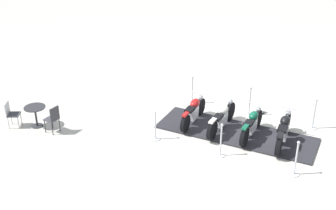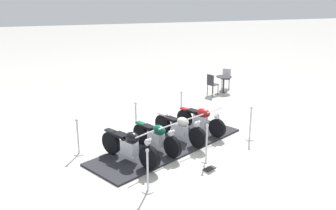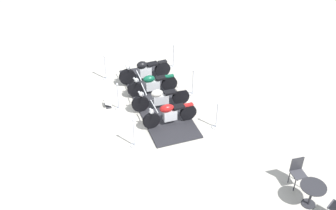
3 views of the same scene
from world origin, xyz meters
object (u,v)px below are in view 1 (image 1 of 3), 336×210
(motorcycle_black, at_px, (284,130))
(cafe_table, at_px, (35,112))
(motorcycle_cream, at_px, (222,117))
(cafe_chair_near_table, at_px, (53,118))
(stanchion_left_rear, at_px, (155,130))
(stanchion_left_front, at_px, (295,163))
(motorcycle_maroon, at_px, (194,111))
(stanchion_right_rear, at_px, (192,94))
(stanchion_left_mid, at_px, (221,145))
(stanchion_right_front, at_px, (314,118))
(cafe_chair_across_table, at_px, (11,113))
(stanchion_right_mid, at_px, (249,105))
(motorcycle_forest, at_px, (252,124))
(info_placard, at_px, (259,111))

(motorcycle_black, relative_size, cafe_table, 2.60)
(motorcycle_cream, bearing_deg, cafe_chair_near_table, 120.50)
(motorcycle_black, xyz_separation_m, stanchion_left_rear, (3.25, -2.54, -0.18))
(stanchion_left_front, xyz_separation_m, cafe_table, (5.24, -6.97, 0.18))
(cafe_chair_near_table, bearing_deg, motorcycle_maroon, -141.52)
(motorcycle_cream, bearing_deg, stanchion_left_rear, 134.29)
(stanchion_right_rear, xyz_separation_m, stanchion_left_mid, (1.49, 3.48, -0.00))
(stanchion_left_front, distance_m, cafe_chair_near_table, 7.92)
(stanchion_right_front, distance_m, cafe_chair_near_table, 8.87)
(stanchion_right_front, relative_size, cafe_table, 1.52)
(cafe_chair_near_table, relative_size, cafe_chair_across_table, 1.05)
(stanchion_right_mid, xyz_separation_m, stanchion_left_front, (1.49, 3.48, -0.04))
(motorcycle_cream, xyz_separation_m, motorcycle_maroon, (0.52, -0.91, 0.02))
(motorcycle_forest, distance_m, motorcycle_cream, 1.04)
(stanchion_left_mid, bearing_deg, motorcycle_forest, -168.59)
(stanchion_left_front, relative_size, cafe_table, 1.50)
(motorcycle_forest, height_order, stanchion_left_rear, stanchion_left_rear)
(stanchion_right_front, relative_size, stanchion_left_front, 1.01)
(stanchion_right_mid, relative_size, info_placard, 2.71)
(motorcycle_black, bearing_deg, stanchion_left_rear, 108.40)
(stanchion_left_mid, bearing_deg, cafe_table, -50.66)
(motorcycle_black, bearing_deg, stanchion_left_front, -159.05)
(stanchion_right_rear, distance_m, cafe_chair_across_table, 6.60)
(stanchion_left_mid, xyz_separation_m, cafe_table, (4.11, -5.01, 0.17))
(stanchion_right_rear, xyz_separation_m, stanchion_right_front, (-2.27, 3.92, -0.00))
(motorcycle_forest, xyz_separation_m, stanchion_left_mid, (1.60, 0.32, -0.10))
(motorcycle_forest, height_order, info_placard, motorcycle_forest)
(motorcycle_forest, height_order, motorcycle_cream, motorcycle_cream)
(motorcycle_black, distance_m, cafe_chair_across_table, 9.18)
(motorcycle_maroon, relative_size, info_placard, 4.27)
(stanchion_right_mid, bearing_deg, stanchion_right_front, 120.08)
(motorcycle_black, height_order, stanchion_left_mid, stanchion_left_mid)
(stanchion_left_rear, distance_m, cafe_chair_near_table, 3.49)
(stanchion_right_rear, bearing_deg, stanchion_left_rear, 30.08)
(stanchion_right_mid, distance_m, cafe_chair_near_table, 6.95)
(motorcycle_black, relative_size, stanchion_left_rear, 1.85)
(stanchion_right_front, bearing_deg, motorcycle_black, 4.92)
(motorcycle_black, relative_size, cafe_chair_across_table, 2.10)
(stanchion_right_front, relative_size, info_placard, 2.68)
(cafe_table, bearing_deg, info_placard, 153.63)
(motorcycle_forest, bearing_deg, stanchion_right_mid, 21.13)
(cafe_chair_near_table, distance_m, cafe_chair_across_table, 1.58)
(stanchion_right_mid, distance_m, info_placard, 0.58)
(motorcycle_cream, height_order, cafe_table, motorcycle_cream)
(motorcycle_black, bearing_deg, stanchion_left_mid, 131.05)
(cafe_table, bearing_deg, stanchion_left_front, 126.94)
(motorcycle_black, relative_size, motorcycle_forest, 1.05)
(motorcycle_black, distance_m, cafe_chair_near_table, 7.61)
(stanchion_left_mid, xyz_separation_m, cafe_chair_near_table, (3.75, -4.26, 0.17))
(stanchion_right_front, bearing_deg, motorcycle_maroon, -38.75)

